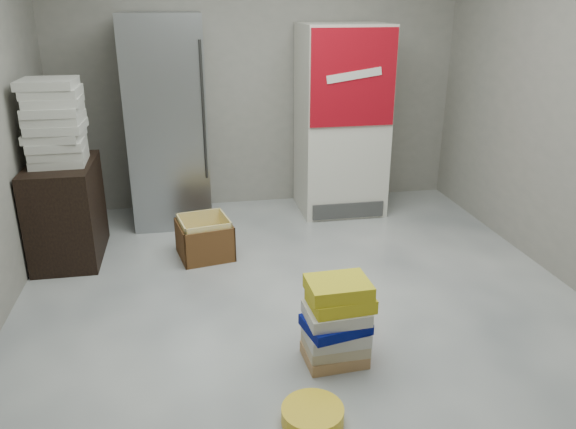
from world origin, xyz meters
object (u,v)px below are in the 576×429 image
(wood_shelf, at_px, (67,211))
(phonebook_stack_main, at_px, (337,322))
(cardboard_box, at_px, (205,241))
(steel_fridge, at_px, (168,122))
(coke_cooler, at_px, (341,120))

(wood_shelf, relative_size, phonebook_stack_main, 1.55)
(wood_shelf, distance_m, cardboard_box, 1.13)
(steel_fridge, relative_size, wood_shelf, 2.37)
(coke_cooler, xyz_separation_m, wood_shelf, (-2.48, -0.72, -0.50))
(wood_shelf, height_order, phonebook_stack_main, wood_shelf)
(steel_fridge, bearing_deg, coke_cooler, -0.18)
(coke_cooler, height_order, wood_shelf, coke_cooler)
(steel_fridge, xyz_separation_m, coke_cooler, (1.65, -0.01, -0.05))
(steel_fridge, height_order, phonebook_stack_main, steel_fridge)
(wood_shelf, distance_m, phonebook_stack_main, 2.53)
(steel_fridge, relative_size, cardboard_box, 3.91)
(coke_cooler, relative_size, cardboard_box, 3.70)
(coke_cooler, relative_size, phonebook_stack_main, 3.48)
(coke_cooler, height_order, cardboard_box, coke_cooler)
(steel_fridge, height_order, cardboard_box, steel_fridge)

